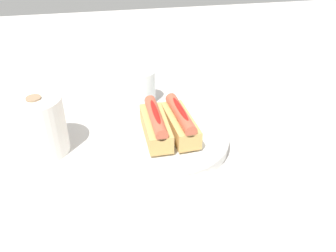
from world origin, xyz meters
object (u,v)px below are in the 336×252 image
object	(u,v)px
hotdog_front	(180,122)
hotdog_back	(156,124)
serving_bowl	(168,139)
paper_towel_roll	(40,126)
water_glass	(143,88)

from	to	relation	value
hotdog_front	hotdog_back	world-z (taller)	same
serving_bowl	hotdog_back	world-z (taller)	hotdog_back
paper_towel_roll	hotdog_back	bearing A→B (deg)	-98.02
hotdog_front	paper_towel_roll	distance (m)	0.30
hotdog_front	water_glass	xyz separation A→B (m)	(0.22, 0.05, -0.02)
serving_bowl	hotdog_front	bearing A→B (deg)	-88.34
hotdog_front	hotdog_back	bearing A→B (deg)	91.66
paper_towel_roll	water_glass	bearing A→B (deg)	-53.38
water_glass	hotdog_back	bearing A→B (deg)	179.67
hotdog_front	paper_towel_roll	bearing A→B (deg)	83.74
paper_towel_roll	serving_bowl	bearing A→B (deg)	-97.06
serving_bowl	water_glass	world-z (taller)	water_glass
hotdog_front	hotdog_back	xyz separation A→B (m)	(-0.00, 0.05, 0.00)
serving_bowl	hotdog_back	bearing A→B (deg)	91.66
hotdog_back	water_glass	distance (m)	0.22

